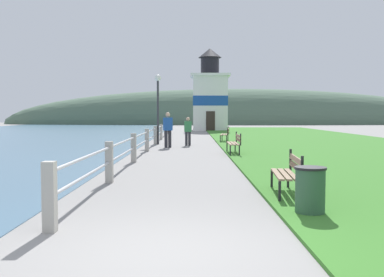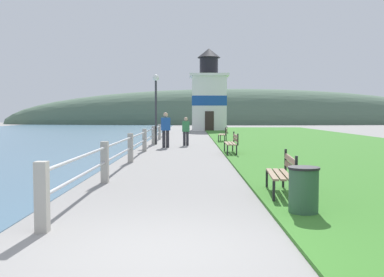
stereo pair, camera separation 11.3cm
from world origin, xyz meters
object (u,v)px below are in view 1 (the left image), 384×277
person_strolling (186,130)px  park_bench_midway (233,142)px  lighthouse (208,97)px  person_by_railing (166,129)px  trash_bin (308,191)px  park_bench_near (287,171)px  park_bench_far (224,133)px  lamp_post (156,96)px

person_strolling → park_bench_midway: bearing=-165.9°
lighthouse → person_by_railing: bearing=-97.7°
person_by_railing → trash_bin: 15.11m
person_strolling → person_by_railing: person_by_railing is taller
park_bench_midway → trash_bin: size_ratio=2.37×
park_bench_near → trash_bin: 1.72m
lighthouse → trash_bin: lighthouse is taller
park_bench_midway → trash_bin: bearing=91.6°
park_bench_midway → park_bench_near: bearing=91.9°
park_bench_midway → person_by_railing: person_by_railing is taller
park_bench_far → lamp_post: bearing=32.8°
park_bench_midway → person_strolling: bearing=-66.8°
lighthouse → person_strolling: lighthouse is taller
park_bench_midway → lamp_post: size_ratio=0.50×
person_strolling → lamp_post: lamp_post is taller
lamp_post → park_bench_far: bearing=25.2°
park_bench_midway → park_bench_far: (0.23, 7.90, -0.00)m
park_bench_midway → person_by_railing: bearing=-48.9°
park_bench_midway → person_strolling: (-2.07, 5.00, 0.30)m
lighthouse → person_strolling: (-2.09, -21.65, -2.67)m
person_strolling → lighthouse: bearing=-13.9°
lighthouse → person_strolling: size_ratio=5.48×
park_bench_far → lighthouse: bearing=-81.8°
person_strolling → park_bench_near: bearing=-179.4°
park_bench_midway → lighthouse: lighthouse is taller
person_by_railing → lamp_post: (-0.70, 2.38, 1.76)m
person_strolling → person_by_railing: (-1.02, -1.37, 0.14)m
park_bench_near → park_bench_midway: 9.40m
park_bench_near → person_strolling: person_strolling is taller
park_bench_near → person_by_railing: 13.45m
park_bench_midway → person_strolling: 5.42m
park_bench_far → lighthouse: size_ratio=0.21×
park_bench_far → lighthouse: 18.99m
park_bench_midway → trash_bin: 11.11m
park_bench_near → lighthouse: lighthouse is taller
park_bench_far → person_strolling: bearing=59.2°
lighthouse → trash_bin: (0.14, -37.77, -3.09)m
person_strolling → trash_bin: (2.24, -16.11, -0.42)m
trash_bin → park_bench_far: bearing=89.8°
park_bench_near → park_bench_far: 17.30m
park_bench_midway → lamp_post: (-3.79, 6.01, 2.20)m
park_bench_near → person_by_railing: bearing=-70.7°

